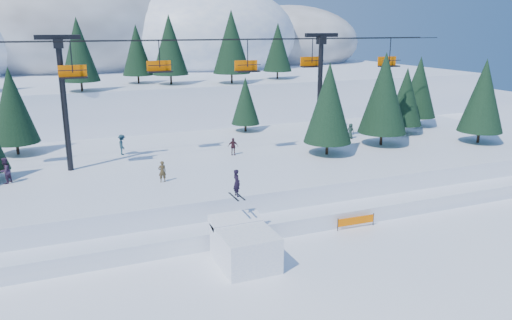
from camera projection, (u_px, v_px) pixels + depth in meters
name	position (u px, v px, depth m)	size (l,w,h in m)	color
ground	(269.00, 283.00, 26.85)	(160.00, 160.00, 0.00)	white
mid_shelf	(184.00, 173.00, 42.60)	(70.00, 22.00, 2.50)	white
berm	(221.00, 221.00, 33.85)	(70.00, 6.00, 1.10)	white
mountain_ridge	(75.00, 48.00, 87.96)	(119.00, 60.66, 26.46)	white
jump_kicker	(245.00, 245.00, 28.77)	(3.09, 4.33, 5.31)	white
chairlift	(204.00, 77.00, 41.30)	(46.00, 3.21, 10.28)	black
conifer_stand	(188.00, 106.00, 41.00)	(61.31, 17.15, 9.86)	black
distant_skiers	(147.00, 151.00, 41.15)	(31.77, 9.95, 1.88)	#45361D
banner_near	(356.00, 221.00, 34.00)	(2.86, 0.15, 0.90)	black
banner_far	(347.00, 217.00, 34.69)	(2.86, 0.13, 0.90)	black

